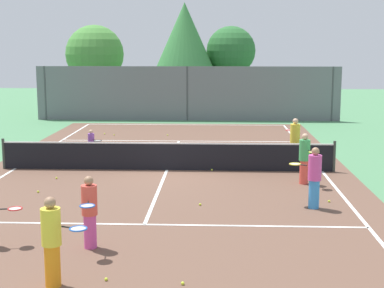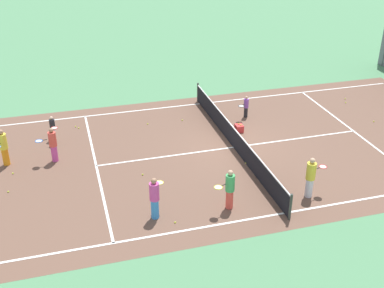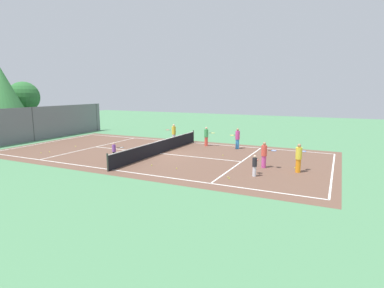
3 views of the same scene
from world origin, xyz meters
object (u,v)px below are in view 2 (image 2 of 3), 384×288
player_2 (246,106)px  tennis_ball_4 (79,128)px  tennis_ball_1 (13,173)px  player_4 (4,147)px  ball_crate (239,128)px  tennis_ball_12 (246,163)px  tennis_ball_5 (182,120)px  tennis_ball_3 (8,192)px  tennis_ball_6 (346,103)px  tennis_ball_10 (345,99)px  tennis_ball_9 (148,124)px  player_5 (155,198)px  tennis_ball_7 (374,121)px  player_6 (53,144)px  tennis_ball_0 (175,222)px  player_0 (311,177)px  tennis_ball_11 (310,161)px  player_1 (53,128)px  tennis_ball_2 (76,127)px  player_3 (230,189)px

player_2 → tennis_ball_4: (-1.00, -8.64, -0.58)m
tennis_ball_1 → player_4: bearing=-163.1°
ball_crate → tennis_ball_12: ball_crate is taller
player_4 → tennis_ball_5: 8.98m
tennis_ball_3 → tennis_ball_6: (-4.49, 18.00, 0.00)m
tennis_ball_5 → tennis_ball_10: bearing=91.7°
player_2 → tennis_ball_9: 5.24m
player_5 → tennis_ball_5: 8.62m
tennis_ball_5 → tennis_ball_7: bearing=73.2°
tennis_ball_1 → tennis_ball_4: (-3.79, 3.04, 0.00)m
tennis_ball_5 → tennis_ball_10: same height
tennis_ball_10 → player_6: bearing=-80.0°
tennis_ball_0 → tennis_ball_12: bearing=129.5°
player_0 → tennis_ball_1: bearing=-113.8°
tennis_ball_4 → tennis_ball_9: 3.49m
player_5 → tennis_ball_4: size_ratio=25.59×
tennis_ball_0 → tennis_ball_11: (-2.78, 6.91, 0.00)m
tennis_ball_4 → tennis_ball_5: bearing=84.4°
tennis_ball_10 → tennis_ball_1: bearing=-78.9°
player_0 → player_5: player_0 is taller
player_2 → player_5: 9.93m
player_6 → tennis_ball_3: 2.97m
tennis_ball_3 → tennis_ball_4: 6.13m
player_1 → ball_crate: size_ratio=2.79×
player_0 → player_2: 7.80m
tennis_ball_1 → tennis_ball_2: bearing=144.1°
tennis_ball_3 → tennis_ball_11: (1.03, 12.83, 0.00)m
tennis_ball_6 → tennis_ball_11: (5.52, -5.17, 0.00)m
tennis_ball_10 → player_5: bearing=-57.5°
player_0 → tennis_ball_9: (-8.31, -4.80, -0.85)m
player_1 → player_3: (7.74, 6.20, 0.21)m
tennis_ball_12 → tennis_ball_9: bearing=-147.1°
tennis_ball_2 → tennis_ball_10: (0.43, 15.27, 0.00)m
player_0 → player_4: (-5.91, -11.58, -0.01)m
tennis_ball_11 → tennis_ball_7: bearing=118.8°
player_1 → tennis_ball_5: (-0.41, 6.53, -0.60)m
tennis_ball_1 → tennis_ball_2: same height
player_6 → tennis_ball_3: size_ratio=24.47×
tennis_ball_0 → tennis_ball_10: 15.20m
player_1 → tennis_ball_12: player_1 is taller
player_4 → tennis_ball_1: size_ratio=25.75×
player_6 → tennis_ball_12: player_6 is taller
player_1 → tennis_ball_10: player_1 is taller
player_5 → tennis_ball_12: player_5 is taller
player_4 → player_5: player_4 is taller
player_3 → tennis_ball_1: size_ratio=24.85×
tennis_ball_0 → tennis_ball_9: bearing=175.3°
player_1 → player_2: bearing=89.6°
tennis_ball_6 → player_0: bearing=-39.3°
tennis_ball_4 → player_1: bearing=-53.0°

